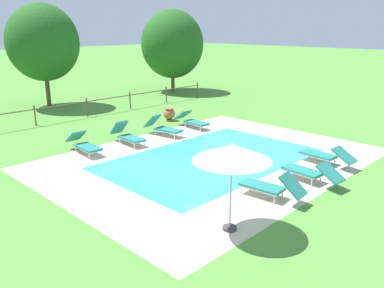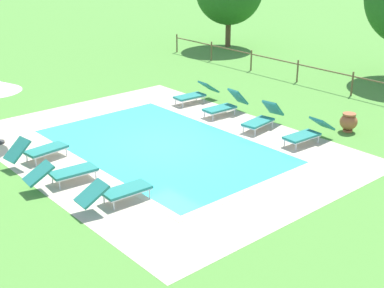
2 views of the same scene
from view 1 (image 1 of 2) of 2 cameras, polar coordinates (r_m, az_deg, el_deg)
name	(u,v)px [view 1 (image 1 of 2)]	position (r m, az deg, el deg)	size (l,w,h in m)	color
ground_plane	(211,159)	(15.24, 2.72, -2.14)	(160.00, 160.00, 0.00)	#518E38
pool_deck_paving	(211,159)	(15.24, 2.72, -2.12)	(12.23, 9.24, 0.01)	beige
swimming_pool_water	(211,159)	(15.24, 2.72, -2.12)	(8.16, 5.17, 0.01)	#38C6D1
pool_coping_rim	(211,159)	(15.24, 2.72, -2.10)	(8.64, 5.65, 0.01)	beige
sun_lounger_north_near_steps	(128,135)	(17.24, -9.19, 1.25)	(0.70, 1.93, 0.95)	#237A70
sun_lounger_north_mid	(192,121)	(19.80, 0.06, 3.38)	(0.71, 2.06, 0.80)	#237A70
sun_lounger_north_far	(84,144)	(16.37, -15.20, -0.03)	(0.72, 2.05, 0.81)	#237A70
sun_lounger_north_end	(271,186)	(11.91, 11.21, -6.01)	(0.81, 2.02, 0.88)	#237A70
sun_lounger_south_near_corner	(164,127)	(18.41, -4.09, 2.39)	(0.89, 2.00, 0.92)	#237A70
sun_lounger_south_mid	(325,155)	(15.32, 18.56, -1.50)	(0.69, 2.08, 0.75)	#237A70
sun_lounger_south_end	(310,172)	(13.44, 16.58, -3.83)	(0.77, 2.09, 0.76)	#237A70
patio_umbrella_open_foreground	(232,153)	(9.41, 5.75, -1.33)	(1.90, 1.90, 2.26)	#383838
terracotta_urn_near_fence	(169,114)	(21.36, -3.29, 4.35)	(0.62, 0.62, 0.68)	#A85B38
perimeter_fence	(62,108)	(22.28, -18.17, 4.89)	(20.99, 0.08, 1.05)	brown
tree_far_west	(43,43)	(26.41, -20.62, 13.47)	(4.32, 4.32, 6.24)	brown
tree_centre	(172,44)	(30.92, -2.84, 14.14)	(4.70, 4.70, 6.12)	brown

